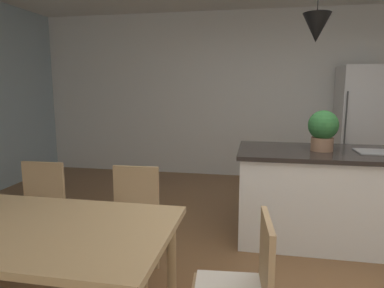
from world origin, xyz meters
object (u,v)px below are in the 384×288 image
(chair_far_right, at_px, (132,219))
(kitchen_island, at_px, (353,196))
(refrigerator, at_px, (360,128))
(chair_far_left, at_px, (36,212))
(potted_plant_on_island, at_px, (323,129))
(dining_table, at_px, (9,235))

(chair_far_right, relative_size, kitchen_island, 0.40)
(refrigerator, bearing_deg, kitchen_island, -105.95)
(chair_far_left, distance_m, refrigerator, 4.43)
(chair_far_left, height_order, potted_plant_on_island, potted_plant_on_island)
(chair_far_left, xyz_separation_m, potted_plant_on_island, (2.41, 0.96, 0.64))
(chair_far_right, bearing_deg, kitchen_island, 26.92)
(kitchen_island, xyz_separation_m, potted_plant_on_island, (-0.31, -0.00, 0.65))
(refrigerator, xyz_separation_m, potted_plant_on_island, (-0.88, -1.98, 0.21))
(chair_far_left, height_order, refrigerator, refrigerator)
(chair_far_left, bearing_deg, refrigerator, 41.71)
(dining_table, relative_size, kitchen_island, 0.85)
(dining_table, xyz_separation_m, chair_far_left, (-0.42, 0.82, -0.20))
(kitchen_island, height_order, refrigerator, refrigerator)
(chair_far_right, relative_size, potted_plant_on_island, 2.26)
(chair_far_left, distance_m, kitchen_island, 2.89)
(dining_table, bearing_deg, potted_plant_on_island, 41.82)
(dining_table, distance_m, kitchen_island, 2.92)
(chair_far_left, relative_size, chair_far_right, 1.00)
(chair_far_left, xyz_separation_m, kitchen_island, (2.73, 0.96, -0.01))
(dining_table, height_order, refrigerator, refrigerator)
(potted_plant_on_island, bearing_deg, kitchen_island, 0.00)
(potted_plant_on_island, bearing_deg, dining_table, -138.18)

